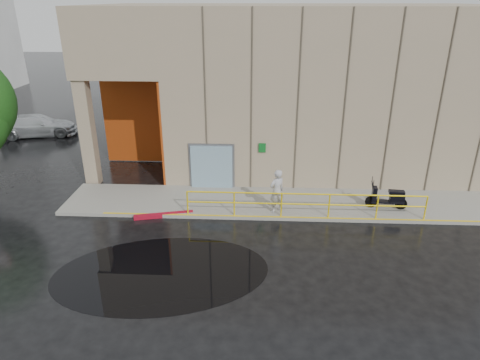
# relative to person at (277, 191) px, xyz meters

# --- Properties ---
(ground) EXTENTS (120.00, 120.00, 0.00)m
(ground) POSITION_rel_person_xyz_m (-3.11, -3.53, -1.08)
(ground) COLOR black
(ground) RESTS_ON ground
(sidewalk) EXTENTS (20.00, 3.00, 0.15)m
(sidewalk) POSITION_rel_person_xyz_m (0.89, 0.97, -1.00)
(sidewalk) COLOR gray
(sidewalk) RESTS_ON ground
(building) EXTENTS (20.00, 10.17, 8.00)m
(building) POSITION_rel_person_xyz_m (1.98, 7.45, 3.13)
(building) COLOR gray
(building) RESTS_ON ground
(guardrail) EXTENTS (9.56, 0.06, 1.03)m
(guardrail) POSITION_rel_person_xyz_m (1.14, -0.38, -0.40)
(guardrail) COLOR yellow
(guardrail) RESTS_ON sidewalk
(person) EXTENTS (0.81, 0.74, 1.86)m
(person) POSITION_rel_person_xyz_m (0.00, 0.00, 0.00)
(person) COLOR #B1B1B6
(person) RESTS_ON sidewalk
(scooter) EXTENTS (1.73, 0.73, 1.31)m
(scooter) POSITION_rel_person_xyz_m (4.63, 0.54, -0.17)
(scooter) COLOR black
(scooter) RESTS_ON sidewalk
(red_curb) EXTENTS (2.38, 0.73, 0.18)m
(red_curb) POSITION_rel_person_xyz_m (-4.61, -0.43, -0.99)
(red_curb) COLOR maroon
(red_curb) RESTS_ON ground
(puddle) EXTENTS (7.67, 5.44, 0.01)m
(puddle) POSITION_rel_person_xyz_m (-3.88, -4.26, -1.07)
(puddle) COLOR black
(puddle) RESTS_ON ground
(car_c) EXTENTS (5.13, 3.07, 1.39)m
(car_c) POSITION_rel_person_xyz_m (-15.12, 10.31, -0.38)
(car_c) COLOR silver
(car_c) RESTS_ON ground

